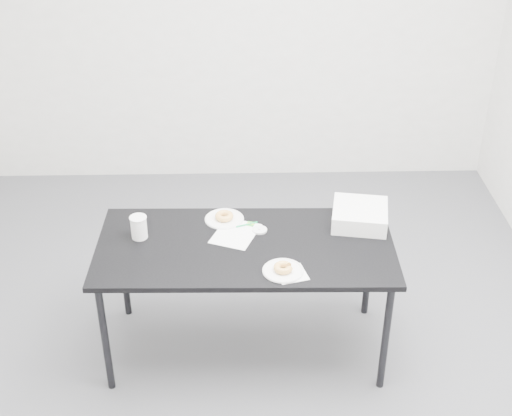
{
  "coord_description": "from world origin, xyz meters",
  "views": [
    {
      "loc": [
        0.06,
        -3.1,
        2.8
      ],
      "look_at": [
        0.14,
        0.02,
        0.88
      ],
      "focal_mm": 50.0,
      "sensor_mm": 36.0,
      "label": 1
    }
  ],
  "objects_px": {
    "scorecard": "(235,234)",
    "donut_near": "(283,268)",
    "bakery_box": "(360,215)",
    "coffee_cup": "(139,227)",
    "plate_near": "(283,271)",
    "plate_far": "(224,219)",
    "table": "(245,253)",
    "donut_far": "(224,216)",
    "pen": "(247,224)"
  },
  "relations": [
    {
      "from": "coffee_cup",
      "to": "plate_near",
      "type": "bearing_deg",
      "value": -23.47
    },
    {
      "from": "donut_near",
      "to": "plate_far",
      "type": "bearing_deg",
      "value": 121.34
    },
    {
      "from": "plate_near",
      "to": "donut_far",
      "type": "relative_size",
      "value": 2.03
    },
    {
      "from": "donut_near",
      "to": "bakery_box",
      "type": "height_order",
      "value": "bakery_box"
    },
    {
      "from": "scorecard",
      "to": "donut_near",
      "type": "height_order",
      "value": "donut_near"
    },
    {
      "from": "pen",
      "to": "plate_far",
      "type": "bearing_deg",
      "value": 131.18
    },
    {
      "from": "pen",
      "to": "donut_near",
      "type": "relative_size",
      "value": 1.28
    },
    {
      "from": "table",
      "to": "coffee_cup",
      "type": "distance_m",
      "value": 0.57
    },
    {
      "from": "scorecard",
      "to": "plate_far",
      "type": "bearing_deg",
      "value": 134.66
    },
    {
      "from": "plate_near",
      "to": "plate_far",
      "type": "height_order",
      "value": "plate_near"
    },
    {
      "from": "donut_far",
      "to": "coffee_cup",
      "type": "relative_size",
      "value": 0.79
    },
    {
      "from": "table",
      "to": "donut_far",
      "type": "distance_m",
      "value": 0.28
    },
    {
      "from": "table",
      "to": "plate_far",
      "type": "xyz_separation_m",
      "value": [
        -0.11,
        0.25,
        0.06
      ]
    },
    {
      "from": "scorecard",
      "to": "plate_far",
      "type": "distance_m",
      "value": 0.15
    },
    {
      "from": "table",
      "to": "donut_near",
      "type": "xyz_separation_m",
      "value": [
        0.18,
        -0.24,
        0.08
      ]
    },
    {
      "from": "table",
      "to": "scorecard",
      "type": "bearing_deg",
      "value": 117.12
    },
    {
      "from": "plate_near",
      "to": "donut_near",
      "type": "relative_size",
      "value": 2.13
    },
    {
      "from": "pen",
      "to": "bakery_box",
      "type": "height_order",
      "value": "bakery_box"
    },
    {
      "from": "plate_far",
      "to": "donut_far",
      "type": "bearing_deg",
      "value": 180.0
    },
    {
      "from": "donut_far",
      "to": "scorecard",
      "type": "bearing_deg",
      "value": -66.88
    },
    {
      "from": "donut_far",
      "to": "bakery_box",
      "type": "height_order",
      "value": "bakery_box"
    },
    {
      "from": "pen",
      "to": "bakery_box",
      "type": "distance_m",
      "value": 0.61
    },
    {
      "from": "plate_near",
      "to": "donut_far",
      "type": "distance_m",
      "value": 0.57
    },
    {
      "from": "pen",
      "to": "plate_far",
      "type": "height_order",
      "value": "pen"
    },
    {
      "from": "pen",
      "to": "donut_near",
      "type": "distance_m",
      "value": 0.45
    },
    {
      "from": "donut_near",
      "to": "bakery_box",
      "type": "bearing_deg",
      "value": 44.6
    },
    {
      "from": "donut_near",
      "to": "plate_far",
      "type": "height_order",
      "value": "donut_near"
    },
    {
      "from": "plate_far",
      "to": "donut_far",
      "type": "xyz_separation_m",
      "value": [
        -0.0,
        0.0,
        0.02
      ]
    },
    {
      "from": "plate_near",
      "to": "plate_far",
      "type": "bearing_deg",
      "value": 121.34
    },
    {
      "from": "pen",
      "to": "scorecard",
      "type": "bearing_deg",
      "value": -149.38
    },
    {
      "from": "plate_far",
      "to": "pen",
      "type": "bearing_deg",
      "value": -27.36
    },
    {
      "from": "scorecard",
      "to": "donut_near",
      "type": "relative_size",
      "value": 2.75
    },
    {
      "from": "scorecard",
      "to": "pen",
      "type": "xyz_separation_m",
      "value": [
        0.06,
        0.08,
        0.01
      ]
    },
    {
      "from": "scorecard",
      "to": "donut_far",
      "type": "xyz_separation_m",
      "value": [
        -0.06,
        0.14,
        0.02
      ]
    },
    {
      "from": "table",
      "to": "plate_far",
      "type": "height_order",
      "value": "plate_far"
    },
    {
      "from": "donut_near",
      "to": "plate_far",
      "type": "xyz_separation_m",
      "value": [
        -0.29,
        0.48,
        -0.02
      ]
    },
    {
      "from": "plate_near",
      "to": "donut_near",
      "type": "height_order",
      "value": "donut_near"
    },
    {
      "from": "donut_far",
      "to": "donut_near",
      "type": "bearing_deg",
      "value": -58.66
    },
    {
      "from": "scorecard",
      "to": "bakery_box",
      "type": "bearing_deg",
      "value": 29.22
    },
    {
      "from": "table",
      "to": "donut_near",
      "type": "bearing_deg",
      "value": -51.28
    },
    {
      "from": "donut_near",
      "to": "donut_far",
      "type": "xyz_separation_m",
      "value": [
        -0.29,
        0.48,
        -0.0
      ]
    },
    {
      "from": "plate_far",
      "to": "coffee_cup",
      "type": "relative_size",
      "value": 1.69
    },
    {
      "from": "plate_far",
      "to": "donut_far",
      "type": "relative_size",
      "value": 2.13
    },
    {
      "from": "donut_far",
      "to": "bakery_box",
      "type": "xyz_separation_m",
      "value": [
        0.73,
        -0.05,
        0.03
      ]
    },
    {
      "from": "table",
      "to": "scorecard",
      "type": "distance_m",
      "value": 0.13
    },
    {
      "from": "table",
      "to": "coffee_cup",
      "type": "relative_size",
      "value": 12.32
    },
    {
      "from": "table",
      "to": "donut_far",
      "type": "xyz_separation_m",
      "value": [
        -0.11,
        0.25,
        0.08
      ]
    },
    {
      "from": "coffee_cup",
      "to": "donut_near",
      "type": "bearing_deg",
      "value": -23.47
    },
    {
      "from": "plate_far",
      "to": "donut_near",
      "type": "bearing_deg",
      "value": -58.66
    },
    {
      "from": "bakery_box",
      "to": "coffee_cup",
      "type": "bearing_deg",
      "value": -164.57
    }
  ]
}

